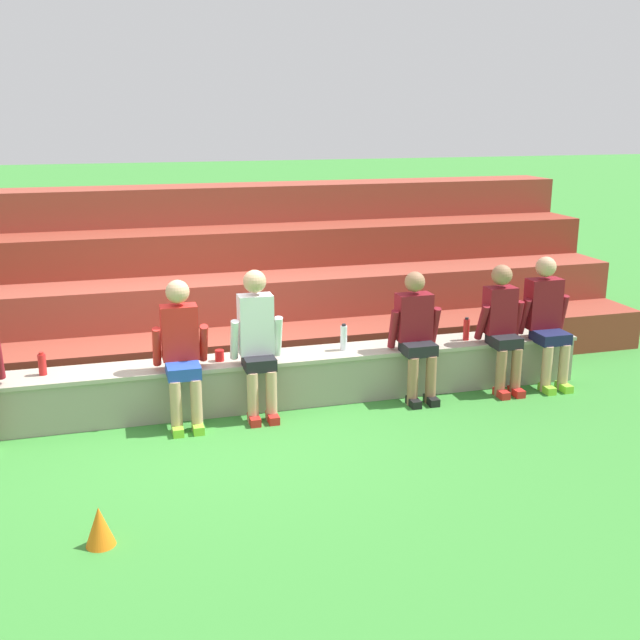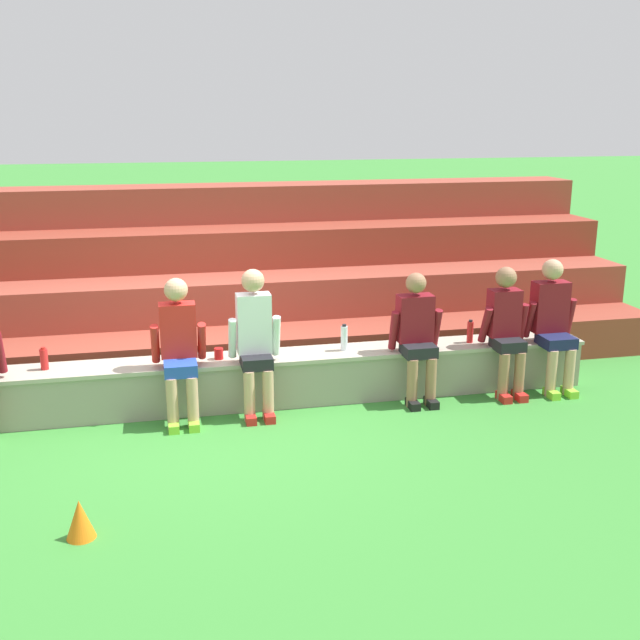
{
  "view_description": "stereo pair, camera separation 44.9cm",
  "coord_description": "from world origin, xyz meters",
  "px_view_note": "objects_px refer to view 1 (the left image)",
  "views": [
    {
      "loc": [
        -0.92,
        -7.04,
        2.93
      ],
      "look_at": [
        1.14,
        0.23,
        0.86
      ],
      "focal_mm": 42.89,
      "sensor_mm": 36.0,
      "label": 1
    },
    {
      "loc": [
        -0.49,
        -7.14,
        2.93
      ],
      "look_at": [
        1.14,
        0.23,
        0.86
      ],
      "focal_mm": 42.89,
      "sensor_mm": 36.0,
      "label": 2
    }
  ],
  "objects_px": {
    "person_right_of_center": "(416,332)",
    "person_rightmost_edge": "(547,317)",
    "plastic_cup_middle": "(220,355)",
    "water_bottle_near_left": "(42,364)",
    "person_center": "(257,339)",
    "water_bottle_mid_right": "(466,329)",
    "water_bottle_center_gap": "(344,338)",
    "sports_cone": "(100,526)",
    "person_left_of_center": "(181,348)",
    "person_far_right": "(502,324)"
  },
  "relations": [
    {
      "from": "person_center",
      "to": "person_rightmost_edge",
      "type": "bearing_deg",
      "value": 0.59
    },
    {
      "from": "person_left_of_center",
      "to": "person_right_of_center",
      "type": "height_order",
      "value": "person_left_of_center"
    },
    {
      "from": "person_far_right",
      "to": "water_bottle_mid_right",
      "type": "relative_size",
      "value": 5.42
    },
    {
      "from": "water_bottle_mid_right",
      "to": "person_left_of_center",
      "type": "bearing_deg",
      "value": -175.73
    },
    {
      "from": "person_right_of_center",
      "to": "sports_cone",
      "type": "bearing_deg",
      "value": -147.36
    },
    {
      "from": "person_right_of_center",
      "to": "water_bottle_center_gap",
      "type": "height_order",
      "value": "person_right_of_center"
    },
    {
      "from": "person_right_of_center",
      "to": "water_bottle_near_left",
      "type": "relative_size",
      "value": 5.96
    },
    {
      "from": "plastic_cup_middle",
      "to": "person_rightmost_edge",
      "type": "bearing_deg",
      "value": -3.43
    },
    {
      "from": "person_center",
      "to": "person_rightmost_edge",
      "type": "distance_m",
      "value": 3.22
    },
    {
      "from": "sports_cone",
      "to": "person_rightmost_edge",
      "type": "bearing_deg",
      "value": 23.62
    },
    {
      "from": "person_center",
      "to": "water_bottle_center_gap",
      "type": "relative_size",
      "value": 5.2
    },
    {
      "from": "person_right_of_center",
      "to": "person_rightmost_edge",
      "type": "xyz_separation_m",
      "value": [
        1.54,
        0.02,
        0.04
      ]
    },
    {
      "from": "plastic_cup_middle",
      "to": "sports_cone",
      "type": "height_order",
      "value": "plastic_cup_middle"
    },
    {
      "from": "water_bottle_mid_right",
      "to": "water_bottle_near_left",
      "type": "bearing_deg",
      "value": 179.36
    },
    {
      "from": "person_left_of_center",
      "to": "plastic_cup_middle",
      "type": "height_order",
      "value": "person_left_of_center"
    },
    {
      "from": "person_rightmost_edge",
      "to": "sports_cone",
      "type": "xyz_separation_m",
      "value": [
        -4.75,
        -2.08,
        -0.62
      ]
    },
    {
      "from": "person_right_of_center",
      "to": "water_bottle_near_left",
      "type": "distance_m",
      "value": 3.7
    },
    {
      "from": "person_rightmost_edge",
      "to": "sports_cone",
      "type": "distance_m",
      "value": 5.23
    },
    {
      "from": "person_right_of_center",
      "to": "person_rightmost_edge",
      "type": "relative_size",
      "value": 0.95
    },
    {
      "from": "person_center",
      "to": "water_bottle_near_left",
      "type": "xyz_separation_m",
      "value": [
        -2.01,
        0.29,
        -0.16
      ]
    },
    {
      "from": "person_center",
      "to": "water_bottle_center_gap",
      "type": "bearing_deg",
      "value": 15.03
    },
    {
      "from": "person_rightmost_edge",
      "to": "water_bottle_near_left",
      "type": "distance_m",
      "value": 5.24
    },
    {
      "from": "person_left_of_center",
      "to": "water_bottle_mid_right",
      "type": "bearing_deg",
      "value": 4.27
    },
    {
      "from": "water_bottle_mid_right",
      "to": "sports_cone",
      "type": "distance_m",
      "value": 4.55
    },
    {
      "from": "person_center",
      "to": "plastic_cup_middle",
      "type": "relative_size",
      "value": 12.94
    },
    {
      "from": "water_bottle_mid_right",
      "to": "water_bottle_center_gap",
      "type": "xyz_separation_m",
      "value": [
        -1.4,
        0.02,
        0.01
      ]
    },
    {
      "from": "water_bottle_mid_right",
      "to": "water_bottle_center_gap",
      "type": "distance_m",
      "value": 1.4
    },
    {
      "from": "water_bottle_mid_right",
      "to": "water_bottle_near_left",
      "type": "xyz_separation_m",
      "value": [
        -4.38,
        0.05,
        -0.01
      ]
    },
    {
      "from": "plastic_cup_middle",
      "to": "person_left_of_center",
      "type": "bearing_deg",
      "value": -148.76
    },
    {
      "from": "water_bottle_center_gap",
      "to": "water_bottle_near_left",
      "type": "relative_size",
      "value": 1.25
    },
    {
      "from": "person_center",
      "to": "water_bottle_mid_right",
      "type": "relative_size",
      "value": 5.8
    },
    {
      "from": "person_right_of_center",
      "to": "water_bottle_near_left",
      "type": "height_order",
      "value": "person_right_of_center"
    },
    {
      "from": "person_right_of_center",
      "to": "water_bottle_mid_right",
      "type": "bearing_deg",
      "value": 18.23
    },
    {
      "from": "person_left_of_center",
      "to": "plastic_cup_middle",
      "type": "xyz_separation_m",
      "value": [
        0.4,
        0.24,
        -0.18
      ]
    },
    {
      "from": "water_bottle_near_left",
      "to": "sports_cone",
      "type": "distance_m",
      "value": 2.43
    },
    {
      "from": "person_right_of_center",
      "to": "person_rightmost_edge",
      "type": "bearing_deg",
      "value": 0.8
    },
    {
      "from": "water_bottle_mid_right",
      "to": "plastic_cup_middle",
      "type": "xyz_separation_m",
      "value": [
        -2.7,
        0.01,
        -0.06
      ]
    },
    {
      "from": "person_right_of_center",
      "to": "sports_cone",
      "type": "distance_m",
      "value": 3.86
    },
    {
      "from": "person_right_of_center",
      "to": "water_bottle_near_left",
      "type": "xyz_separation_m",
      "value": [
        -3.69,
        0.28,
        -0.1
      ]
    },
    {
      "from": "water_bottle_center_gap",
      "to": "sports_cone",
      "type": "height_order",
      "value": "water_bottle_center_gap"
    },
    {
      "from": "person_rightmost_edge",
      "to": "water_bottle_center_gap",
      "type": "distance_m",
      "value": 2.26
    },
    {
      "from": "person_rightmost_edge",
      "to": "water_bottle_mid_right",
      "type": "xyz_separation_m",
      "value": [
        -0.85,
        0.2,
        -0.13
      ]
    },
    {
      "from": "person_center",
      "to": "person_far_right",
      "type": "relative_size",
      "value": 1.07
    },
    {
      "from": "person_far_right",
      "to": "water_bottle_near_left",
      "type": "xyz_separation_m",
      "value": [
        -4.68,
        0.29,
        -0.11
      ]
    },
    {
      "from": "person_right_of_center",
      "to": "water_bottle_mid_right",
      "type": "relative_size",
      "value": 5.34
    },
    {
      "from": "water_bottle_center_gap",
      "to": "plastic_cup_middle",
      "type": "xyz_separation_m",
      "value": [
        -1.31,
        -0.01,
        -0.08
      ]
    },
    {
      "from": "water_bottle_near_left",
      "to": "person_center",
      "type": "bearing_deg",
      "value": -8.11
    },
    {
      "from": "person_center",
      "to": "plastic_cup_middle",
      "type": "bearing_deg",
      "value": 144.01
    },
    {
      "from": "person_rightmost_edge",
      "to": "water_bottle_near_left",
      "type": "bearing_deg",
      "value": 177.22
    },
    {
      "from": "person_center",
      "to": "water_bottle_mid_right",
      "type": "distance_m",
      "value": 2.38
    }
  ]
}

